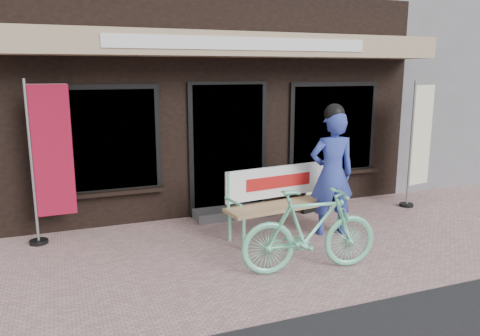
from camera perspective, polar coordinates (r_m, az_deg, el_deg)
name	(u,v)px	position (r m, az deg, el deg)	size (l,w,h in m)	color
ground	(279,255)	(6.26, 4.84, -10.50)	(70.00, 70.00, 0.00)	tan
storefront	(181,41)	(10.50, -7.20, 15.11)	(7.00, 6.77, 6.00)	black
neighbor_right_near	(462,55)	(15.39, 25.46, 12.30)	(10.00, 7.00, 5.60)	slate
bench	(283,195)	(6.86, 5.23, -3.34)	(1.88, 0.70, 1.00)	#6DD6A8
person	(332,171)	(6.88, 11.15, -0.39)	(0.73, 0.55, 1.92)	#2E3F9E
bicycle	(310,230)	(5.67, 8.55, -7.52)	(0.48, 1.69, 1.02)	#6DD6A8
nobori_red	(50,160)	(6.89, -22.19, 0.90)	(0.67, 0.26, 2.27)	gray
nobori_cream	(419,142)	(8.80, 21.00, 2.96)	(0.65, 0.28, 2.20)	gray
menu_stand	(312,189)	(8.01, 8.75, -2.50)	(0.40, 0.18, 0.80)	black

